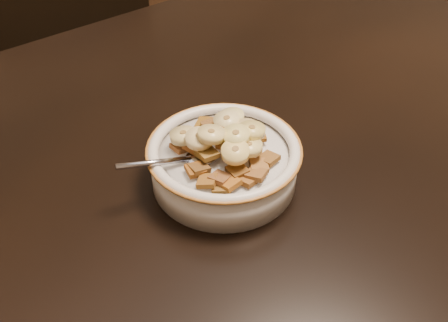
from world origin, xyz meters
TOP-DOWN VIEW (x-y plane):
  - table at (0.00, 0.00)m, footprint 1.43×0.94m
  - chair at (0.02, 0.70)m, footprint 0.51×0.51m
  - cereal_bowl at (-0.16, -0.04)m, footprint 0.17×0.17m
  - milk at (-0.16, -0.04)m, footprint 0.14×0.14m
  - spoon at (-0.19, -0.04)m, footprint 0.05×0.04m
  - cereal_square_0 at (-0.19, -0.05)m, footprint 0.02×0.02m
  - cereal_square_1 at (-0.14, -0.06)m, footprint 0.02×0.02m
  - cereal_square_2 at (-0.13, -0.09)m, footprint 0.02×0.02m
  - cereal_square_3 at (-0.20, -0.01)m, footprint 0.02×0.02m
  - cereal_square_4 at (-0.15, -0.01)m, footprint 0.02×0.02m
  - cereal_square_5 at (-0.15, -0.09)m, footprint 0.03×0.03m
  - cereal_square_6 at (-0.11, -0.03)m, footprint 0.03×0.03m
  - cereal_square_7 at (-0.12, -0.05)m, footprint 0.03×0.03m
  - cereal_square_8 at (-0.19, -0.08)m, footprint 0.03×0.03m
  - cereal_square_9 at (-0.16, -0.04)m, footprint 0.03×0.03m
  - cereal_square_10 at (-0.16, -0.10)m, footprint 0.03×0.03m
  - cereal_square_11 at (-0.15, -0.02)m, footprint 0.02×0.02m
  - cereal_square_12 at (-0.14, -0.02)m, footprint 0.02×0.02m
  - cereal_square_13 at (-0.15, -0.00)m, footprint 0.03×0.03m
  - cereal_square_14 at (-0.12, -0.00)m, footprint 0.02×0.02m
  - cereal_square_15 at (-0.16, -0.07)m, footprint 0.03×0.03m
  - cereal_square_16 at (-0.16, -0.05)m, footprint 0.03×0.03m
  - cereal_square_17 at (-0.16, -0.05)m, footprint 0.03×0.03m
  - cereal_square_18 at (-0.20, -0.06)m, footprint 0.02×0.02m
  - cereal_square_19 at (-0.21, -0.06)m, footprint 0.02×0.02m
  - cereal_square_20 at (-0.21, -0.08)m, footprint 0.03×0.03m
  - cereal_square_21 at (-0.17, -0.10)m, footprint 0.03×0.02m
  - cereal_square_22 at (-0.14, -0.06)m, footprint 0.02×0.02m
  - cereal_square_23 at (-0.17, -0.09)m, footprint 0.02×0.02m
  - cereal_square_24 at (-0.19, -0.03)m, footprint 0.03×0.03m
  - cereal_square_25 at (-0.16, -0.07)m, footprint 0.02×0.02m
  - cereal_square_26 at (-0.19, -0.09)m, footprint 0.02×0.02m
  - cereal_square_27 at (-0.18, -0.04)m, footprint 0.02×0.02m
  - cereal_square_28 at (-0.15, 0.01)m, footprint 0.03×0.03m
  - cereal_square_29 at (-0.20, -0.09)m, footprint 0.03×0.03m
  - banana_slice_0 at (-0.13, -0.05)m, footprint 0.04×0.04m
  - banana_slice_1 at (-0.15, -0.06)m, footprint 0.04×0.04m
  - banana_slice_2 at (-0.13, -0.06)m, footprint 0.04×0.04m
  - banana_slice_3 at (-0.14, -0.02)m, footprint 0.04×0.04m
  - banana_slice_4 at (-0.19, -0.03)m, footprint 0.04×0.04m
  - banana_slice_5 at (-0.18, -0.04)m, footprint 0.04×0.04m
  - banana_slice_6 at (-0.12, -0.01)m, footprint 0.04×0.04m
  - banana_slice_7 at (-0.19, -0.01)m, footprint 0.04×0.04m
  - banana_slice_8 at (-0.17, -0.08)m, footprint 0.03×0.03m
  - banana_slice_9 at (-0.15, -0.07)m, footprint 0.04×0.04m

SIDE VIEW (x-z plane):
  - chair at x=0.02m, z-range 0.00..1.02m
  - table at x=0.00m, z-range 0.71..0.75m
  - cereal_bowl at x=-0.16m, z-range 0.75..0.79m
  - milk at x=-0.16m, z-range 0.79..0.79m
  - spoon at x=-0.19m, z-range 0.79..0.80m
  - cereal_square_14 at x=-0.12m, z-range 0.79..0.80m
  - cereal_square_29 at x=-0.20m, z-range 0.79..0.80m
  - cereal_square_6 at x=-0.11m, z-range 0.79..0.80m
  - cereal_square_21 at x=-0.17m, z-range 0.79..0.80m
  - cereal_square_2 at x=-0.13m, z-range 0.79..0.80m
  - cereal_square_3 at x=-0.20m, z-range 0.79..0.80m
  - cereal_square_5 at x=-0.15m, z-range 0.80..0.80m
  - cereal_square_20 at x=-0.21m, z-range 0.79..0.81m
  - cereal_square_26 at x=-0.19m, z-range 0.80..0.81m
  - cereal_square_19 at x=-0.21m, z-range 0.80..0.80m
  - cereal_square_28 at x=-0.15m, z-range 0.79..0.81m
  - cereal_square_10 at x=-0.16m, z-range 0.80..0.81m
  - cereal_square_8 at x=-0.19m, z-range 0.80..0.81m
  - cereal_square_18 at x=-0.20m, z-range 0.80..0.81m
  - cereal_square_23 at x=-0.17m, z-range 0.80..0.81m
  - cereal_square_7 at x=-0.12m, z-range 0.80..0.81m
  - cereal_square_13 at x=-0.15m, z-range 0.80..0.81m
  - cereal_square_4 at x=-0.15m, z-range 0.80..0.81m
  - cereal_square_24 at x=-0.19m, z-range 0.80..0.81m
  - cereal_square_12 at x=-0.14m, z-range 0.80..0.81m
  - cereal_square_27 at x=-0.18m, z-range 0.80..0.81m
  - cereal_square_15 at x=-0.16m, z-range 0.80..0.81m
  - cereal_square_1 at x=-0.14m, z-range 0.80..0.81m
  - cereal_square_22 at x=-0.14m, z-range 0.80..0.81m
  - cereal_square_0 at x=-0.19m, z-range 0.80..0.81m
  - cereal_square_25 at x=-0.16m, z-range 0.81..0.81m
  - banana_slice_6 at x=-0.12m, z-range 0.80..0.82m
  - cereal_square_11 at x=-0.15m, z-range 0.81..0.82m
  - banana_slice_7 at x=-0.19m, z-range 0.81..0.82m
  - banana_slice_9 at x=-0.15m, z-range 0.81..0.82m
  - banana_slice_3 at x=-0.14m, z-range 0.81..0.82m
  - cereal_square_16 at x=-0.16m, z-range 0.81..0.82m
  - cereal_square_17 at x=-0.16m, z-range 0.81..0.82m
  - banana_slice_0 at x=-0.13m, z-range 0.81..0.82m
  - cereal_square_9 at x=-0.16m, z-range 0.81..0.82m
  - banana_slice_4 at x=-0.19m, z-range 0.81..0.83m
  - banana_slice_8 at x=-0.17m, z-range 0.81..0.83m
  - banana_slice_2 at x=-0.13m, z-range 0.81..0.83m
  - banana_slice_1 at x=-0.15m, z-range 0.82..0.83m
  - banana_slice_5 at x=-0.18m, z-range 0.82..0.83m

